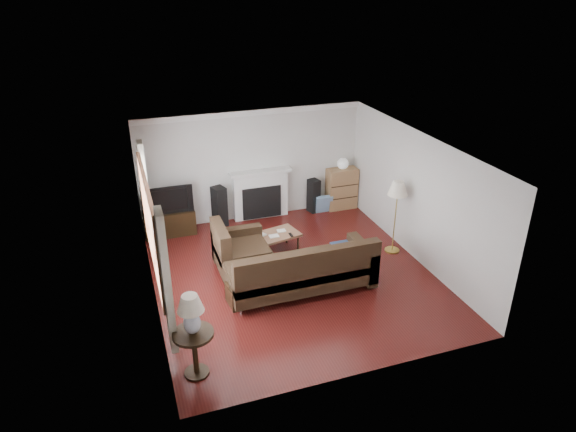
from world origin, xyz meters
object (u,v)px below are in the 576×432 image
object	(u,v)px
bookshelf	(342,189)
floor_lamp	(395,217)
coffee_table	(273,244)
side_table	(195,353)
sectional_sofa	(301,267)
tv_stand	(170,222)

from	to	relation	value
bookshelf	floor_lamp	bearing A→B (deg)	-87.29
bookshelf	coffee_table	size ratio (longest dim) A/B	0.94
floor_lamp	side_table	distance (m)	4.93
sectional_sofa	floor_lamp	distance (m)	2.37
bookshelf	sectional_sofa	bearing A→B (deg)	-125.63
side_table	bookshelf	bearing A→B (deg)	46.69
sectional_sofa	bookshelf	bearing A→B (deg)	54.37
bookshelf	sectional_sofa	distance (m)	3.67
bookshelf	floor_lamp	world-z (taller)	floor_lamp
tv_stand	side_table	world-z (taller)	side_table
coffee_table	floor_lamp	size ratio (longest dim) A/B	0.69
bookshelf	side_table	size ratio (longest dim) A/B	1.38
bookshelf	coffee_table	distance (m)	2.73
sectional_sofa	coffee_table	xyz separation A→B (m)	(-0.07, 1.41, -0.25)
sectional_sofa	floor_lamp	world-z (taller)	floor_lamp
tv_stand	coffee_table	bearing A→B (deg)	-39.62
tv_stand	floor_lamp	size ratio (longest dim) A/B	0.70
coffee_table	tv_stand	bearing A→B (deg)	127.99
sectional_sofa	floor_lamp	xyz separation A→B (m)	(2.24, 0.70, 0.30)
sectional_sofa	floor_lamp	size ratio (longest dim) A/B	1.86
floor_lamp	tv_stand	bearing A→B (deg)	151.74
tv_stand	side_table	bearing A→B (deg)	-92.72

